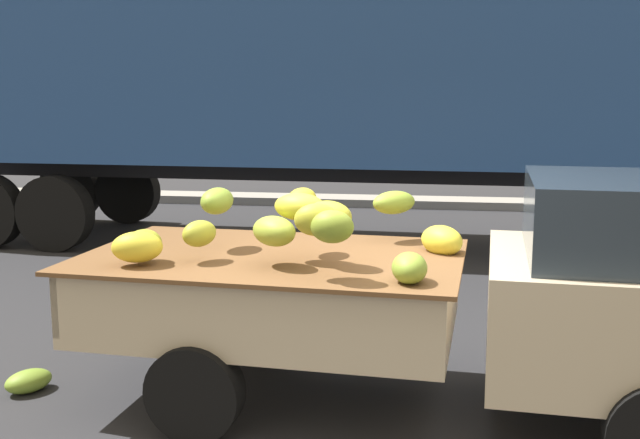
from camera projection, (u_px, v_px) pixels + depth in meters
ground at (369, 417)px, 5.27m from camera, size 220.00×220.00×0.00m
curb_strip at (411, 202)px, 14.95m from camera, size 80.00×0.80×0.16m
pickup_truck at (540, 297)px, 5.06m from camera, size 4.89×2.08×1.70m
semi_trailer at (315, 71)px, 10.89m from camera, size 12.08×3.01×3.95m
fallen_banana_bunch_near_tailgate at (29, 381)px, 5.70m from camera, size 0.40×0.43×0.17m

